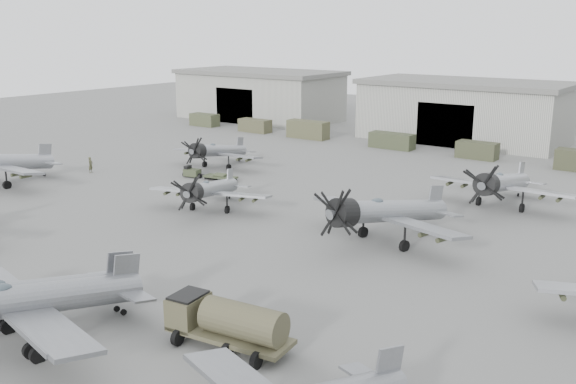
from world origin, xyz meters
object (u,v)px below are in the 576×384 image
Objects in this scene: aircraft_mid_2 at (383,212)px; ground_crew at (91,165)px; aircraft_far_1 at (501,183)px; aircraft_mid_1 at (209,190)px; fuel_tanker at (227,321)px; tug_trailer at (203,174)px; aircraft_far_0 at (216,151)px; aircraft_extra_930 at (15,303)px; aircraft_near_1 at (9,299)px.

aircraft_mid_2 is 38.69m from ground_crew.
aircraft_far_1 reaches higher than ground_crew.
fuel_tanker is at bearing -63.86° from aircraft_mid_1.
aircraft_mid_2 is at bearing -26.18° from tug_trailer.
aircraft_extra_930 is at bearing -67.58° from aircraft_far_0.
ground_crew is at bearing 144.68° from fuel_tanker.
aircraft_mid_2 is 2.02× the size of fuel_tanker.
aircraft_mid_2 reaches higher than tug_trailer.
aircraft_far_0 is at bearing -175.44° from aircraft_far_1.
aircraft_far_1 is at bearing 78.94° from fuel_tanker.
aircraft_mid_1 is at bearing -56.20° from aircraft_far_0.
aircraft_near_1 is 41.59m from ground_crew.
aircraft_mid_1 is at bearing -141.40° from aircraft_far_1.
aircraft_extra_930 is at bearing -150.15° from fuel_tanker.
tug_trailer is at bearing 177.62° from aircraft_mid_2.
aircraft_far_0 is 32.63m from aircraft_far_1.
aircraft_mid_1 is 25.43m from fuel_tanker.
aircraft_mid_1 is at bearing -53.29° from tug_trailer.
aircraft_far_0 is at bearing 107.19° from tug_trailer.
aircraft_mid_2 is at bearing -14.74° from aircraft_mid_1.
aircraft_near_1 is at bearing -152.39° from ground_crew.
aircraft_near_1 is 26.71m from aircraft_mid_2.
tug_trailer is at bearing -70.28° from aircraft_far_0.
fuel_tanker is 3.81× the size of ground_crew.
aircraft_mid_1 is at bearing 128.49° from fuel_tanker.
fuel_tanker is (29.92, -31.80, -0.59)m from aircraft_far_0.
aircraft_near_1 is 42.31m from aircraft_far_1.
aircraft_far_1 is at bearing 85.61° from aircraft_near_1.
aircraft_far_1 reaches higher than aircraft_far_0.
ground_crew is (-12.31, -5.39, 0.43)m from tug_trailer.
aircraft_extra_930 is 42.14m from ground_crew.
ground_crew is (-38.57, 2.59, -1.63)m from aircraft_mid_2.
tug_trailer is at bearing 128.76° from fuel_tanker.
aircraft_extra_930 reaches higher than tug_trailer.
aircraft_mid_1 is 13.40m from tug_trailer.
aircraft_extra_930 is 10.77m from fuel_tanker.
fuel_tanker is (9.30, 6.32, -1.02)m from aircraft_near_1.
aircraft_far_1 is 1.87× the size of fuel_tanker.
aircraft_near_1 is 11.29m from fuel_tanker.
aircraft_mid_2 is 15.61m from aircraft_far_1.
tug_trailer is at bearing -86.19° from ground_crew.
aircraft_far_1 is at bearing 86.54° from aircraft_extra_930.
fuel_tanker is (1.35, -19.18, -1.05)m from aircraft_mid_2.
aircraft_far_0 is 14.21m from ground_crew.
aircraft_near_1 is at bearing -173.63° from aircraft_extra_930.
aircraft_mid_2 reaches higher than fuel_tanker.
fuel_tanker is 45.48m from ground_crew.
aircraft_far_0 is at bearing 111.48° from aircraft_mid_1.
aircraft_far_0 is 5.42m from tug_trailer.
aircraft_mid_1 reaches higher than ground_crew.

